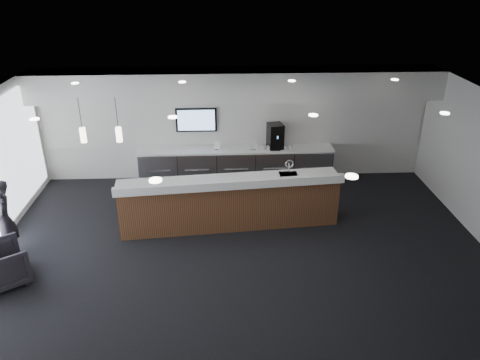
{
  "coord_description": "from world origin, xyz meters",
  "views": [
    {
      "loc": [
        -0.42,
        -7.64,
        5.39
      ],
      "look_at": [
        0.0,
        1.3,
        1.15
      ],
      "focal_mm": 35.0,
      "sensor_mm": 36.0,
      "label": 1
    }
  ],
  "objects_px": {
    "service_counter": "(230,202)",
    "lounge_guest": "(5,220)",
    "coffee_machine": "(275,136)",
    "armchair": "(1,265)"
  },
  "relations": [
    {
      "from": "coffee_machine",
      "to": "service_counter",
      "type": "bearing_deg",
      "value": -128.88
    },
    {
      "from": "armchair",
      "to": "lounge_guest",
      "type": "xyz_separation_m",
      "value": [
        -0.2,
        0.88,
        0.43
      ]
    },
    {
      "from": "armchair",
      "to": "lounge_guest",
      "type": "height_order",
      "value": "lounge_guest"
    },
    {
      "from": "lounge_guest",
      "to": "coffee_machine",
      "type": "bearing_deg",
      "value": 94.18
    },
    {
      "from": "coffee_machine",
      "to": "lounge_guest",
      "type": "distance_m",
      "value": 6.51
    },
    {
      "from": "service_counter",
      "to": "armchair",
      "type": "distance_m",
      "value": 4.59
    },
    {
      "from": "service_counter",
      "to": "coffee_machine",
      "type": "distance_m",
      "value": 2.67
    },
    {
      "from": "service_counter",
      "to": "coffee_machine",
      "type": "xyz_separation_m",
      "value": [
        1.24,
        2.27,
        0.69
      ]
    },
    {
      "from": "armchair",
      "to": "lounge_guest",
      "type": "bearing_deg",
      "value": -21.45
    },
    {
      "from": "service_counter",
      "to": "lounge_guest",
      "type": "relative_size",
      "value": 2.98
    }
  ]
}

